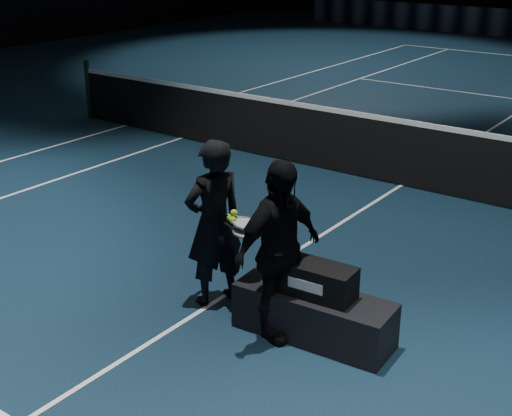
{
  "coord_description": "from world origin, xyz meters",
  "views": [
    {
      "loc": [
        3.89,
        -8.81,
        3.37
      ],
      "look_at": [
        0.52,
        -4.17,
        1.11
      ],
      "focal_mm": 50.0,
      "sensor_mm": 36.0,
      "label": 1
    }
  ],
  "objects_px": {
    "player_a": "(214,223)",
    "tennis_balls": "(232,217)",
    "racket_lower": "(247,233)",
    "racket_bag": "(315,279)",
    "player_b": "(278,251)",
    "racket_upper": "(246,224)",
    "player_bench": "(313,315)"
  },
  "relations": [
    {
      "from": "racket_bag",
      "to": "tennis_balls",
      "type": "height_order",
      "value": "tennis_balls"
    },
    {
      "from": "racket_bag",
      "to": "player_a",
      "type": "relative_size",
      "value": 0.44
    },
    {
      "from": "racket_lower",
      "to": "tennis_balls",
      "type": "distance_m",
      "value": 0.21
    },
    {
      "from": "player_a",
      "to": "tennis_balls",
      "type": "xyz_separation_m",
      "value": [
        0.25,
        -0.04,
        0.13
      ]
    },
    {
      "from": "player_b",
      "to": "tennis_balls",
      "type": "relative_size",
      "value": 13.51
    },
    {
      "from": "racket_upper",
      "to": "tennis_balls",
      "type": "bearing_deg",
      "value": -170.43
    },
    {
      "from": "player_b",
      "to": "tennis_balls",
      "type": "xyz_separation_m",
      "value": [
        -0.58,
        0.11,
        0.13
      ]
    },
    {
      "from": "racket_lower",
      "to": "racket_bag",
      "type": "bearing_deg",
      "value": 17.06
    },
    {
      "from": "player_bench",
      "to": "player_b",
      "type": "bearing_deg",
      "value": -155.46
    },
    {
      "from": "racket_upper",
      "to": "tennis_balls",
      "type": "xyz_separation_m",
      "value": [
        -0.15,
        -0.01,
        0.03
      ]
    },
    {
      "from": "player_b",
      "to": "racket_bag",
      "type": "bearing_deg",
      "value": -50.05
    },
    {
      "from": "player_bench",
      "to": "player_b",
      "type": "distance_m",
      "value": 0.68
    },
    {
      "from": "racket_bag",
      "to": "player_b",
      "type": "relative_size",
      "value": 0.44
    },
    {
      "from": "player_a",
      "to": "racket_lower",
      "type": "height_order",
      "value": "player_a"
    },
    {
      "from": "player_bench",
      "to": "player_a",
      "type": "height_order",
      "value": "player_a"
    },
    {
      "from": "racket_lower",
      "to": "tennis_balls",
      "type": "relative_size",
      "value": 5.67
    },
    {
      "from": "racket_bag",
      "to": "player_b",
      "type": "distance_m",
      "value": 0.4
    },
    {
      "from": "player_b",
      "to": "tennis_balls",
      "type": "bearing_deg",
      "value": 90.59
    },
    {
      "from": "player_bench",
      "to": "racket_bag",
      "type": "xyz_separation_m",
      "value": [
        0.0,
        0.0,
        0.35
      ]
    },
    {
      "from": "player_bench",
      "to": "racket_lower",
      "type": "height_order",
      "value": "racket_lower"
    },
    {
      "from": "player_a",
      "to": "player_b",
      "type": "height_order",
      "value": "same"
    },
    {
      "from": "player_b",
      "to": "racket_upper",
      "type": "bearing_deg",
      "value": 85.99
    },
    {
      "from": "player_a",
      "to": "racket_lower",
      "type": "xyz_separation_m",
      "value": [
        0.44,
        -0.08,
        0.05
      ]
    },
    {
      "from": "racket_lower",
      "to": "player_b",
      "type": "bearing_deg",
      "value": -0.0
    },
    {
      "from": "racket_lower",
      "to": "racket_upper",
      "type": "distance_m",
      "value": 0.09
    },
    {
      "from": "racket_bag",
      "to": "player_a",
      "type": "xyz_separation_m",
      "value": [
        -1.11,
        0.01,
        0.24
      ]
    },
    {
      "from": "player_a",
      "to": "racket_upper",
      "type": "height_order",
      "value": "player_a"
    },
    {
      "from": "player_a",
      "to": "tennis_balls",
      "type": "distance_m",
      "value": 0.29
    },
    {
      "from": "player_b",
      "to": "racket_lower",
      "type": "distance_m",
      "value": 0.4
    },
    {
      "from": "player_bench",
      "to": "tennis_balls",
      "type": "relative_size",
      "value": 11.81
    },
    {
      "from": "player_a",
      "to": "tennis_balls",
      "type": "bearing_deg",
      "value": 101.3
    },
    {
      "from": "player_a",
      "to": "racket_lower",
      "type": "distance_m",
      "value": 0.45
    }
  ]
}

